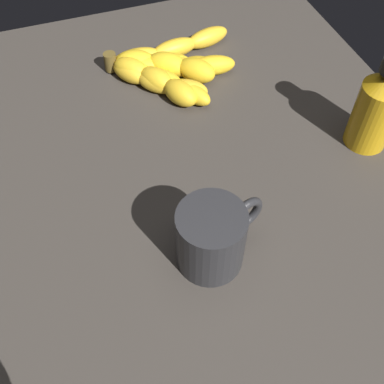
% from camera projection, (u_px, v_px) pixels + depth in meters
% --- Properties ---
extents(ground_plane, '(0.93, 0.72, 0.04)m').
position_uv_depth(ground_plane, '(197.00, 208.00, 0.61)').
color(ground_plane, '#38332D').
extents(banana_bunch, '(0.19, 0.22, 0.04)m').
position_uv_depth(banana_bunch, '(166.00, 68.00, 0.73)').
color(banana_bunch, gold).
rests_on(banana_bunch, ground_plane).
extents(honey_bottle, '(0.06, 0.06, 0.14)m').
position_uv_depth(honey_bottle, '(378.00, 107.00, 0.61)').
color(honey_bottle, '#C99414').
rests_on(honey_bottle, ground_plane).
extents(coffee_mug, '(0.08, 0.11, 0.08)m').
position_uv_depth(coffee_mug, '(212.00, 238.00, 0.51)').
color(coffee_mug, '#262628').
rests_on(coffee_mug, ground_plane).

